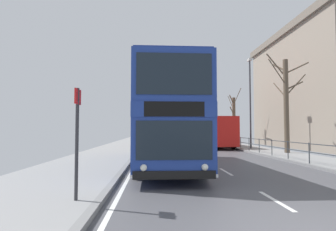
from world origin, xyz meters
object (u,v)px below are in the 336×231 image
at_px(double_decker_bus_main, 165,120).
at_px(street_lamp_far_side, 250,96).
at_px(background_bus_far_lane, 213,131).
at_px(bare_tree_far_00, 234,119).
at_px(bus_stop_sign_near, 77,131).
at_px(bare_tree_far_01, 286,102).

xyz_separation_m(double_decker_bus_main, street_lamp_far_side, (7.95, 10.56, 2.47)).
height_order(double_decker_bus_main, background_bus_far_lane, double_decker_bus_main).
height_order(double_decker_bus_main, street_lamp_far_side, street_lamp_far_side).
distance_m(double_decker_bus_main, bare_tree_far_00, 21.43).
bearing_deg(street_lamp_far_side, double_decker_bus_main, -126.96).
height_order(double_decker_bus_main, bare_tree_far_00, bare_tree_far_00).
relative_size(double_decker_bus_main, bus_stop_sign_near, 4.30).
bearing_deg(bare_tree_far_01, bus_stop_sign_near, -131.11).
relative_size(street_lamp_far_side, bare_tree_far_00, 1.23).
bearing_deg(background_bus_far_lane, bare_tree_far_01, -68.96).
xyz_separation_m(bus_stop_sign_near, bare_tree_far_01, (11.22, 12.86, 2.01)).
bearing_deg(bare_tree_far_00, background_bus_far_lane, -126.71).
relative_size(background_bus_far_lane, bare_tree_far_01, 1.42).
bearing_deg(background_bus_far_lane, double_decker_bus_main, -110.49).
distance_m(double_decker_bus_main, bus_stop_sign_near, 7.42).
bearing_deg(street_lamp_far_side, bus_stop_sign_near, -120.28).
height_order(street_lamp_far_side, bare_tree_far_01, street_lamp_far_side).
height_order(background_bus_far_lane, bare_tree_far_00, bare_tree_far_00).
relative_size(background_bus_far_lane, bus_stop_sign_near, 3.97).
distance_m(bus_stop_sign_near, bare_tree_far_00, 28.81).
height_order(bus_stop_sign_near, bare_tree_far_01, bare_tree_far_01).
relative_size(bare_tree_far_00, bare_tree_far_01, 0.90).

